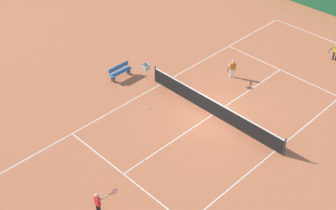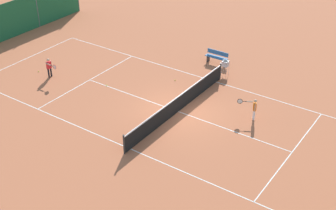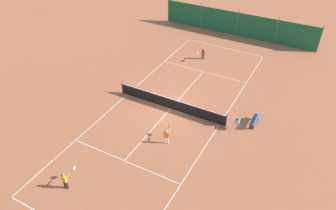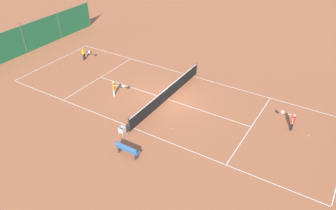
{
  "view_description": "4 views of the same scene",
  "coord_description": "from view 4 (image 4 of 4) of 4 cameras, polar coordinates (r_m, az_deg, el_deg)",
  "views": [
    {
      "loc": [
        12.5,
        -15.83,
        15.87
      ],
      "look_at": [
        -1.31,
        -2.15,
        1.1
      ],
      "focal_mm": 50.0,
      "sensor_mm": 36.0,
      "label": 1
    },
    {
      "loc": [
        17.84,
        11.62,
        13.14
      ],
      "look_at": [
        0.78,
        -0.13,
        0.75
      ],
      "focal_mm": 50.0,
      "sensor_mm": 36.0,
      "label": 2
    },
    {
      "loc": [
        -9.59,
        18.14,
        15.55
      ],
      "look_at": [
        -0.05,
        0.53,
        0.7
      ],
      "focal_mm": 35.0,
      "sensor_mm": 36.0,
      "label": 3
    },
    {
      "loc": [
        -17.19,
        -10.65,
        12.86
      ],
      "look_at": [
        -1.61,
        -1.06,
        0.76
      ],
      "focal_mm": 35.0,
      "sensor_mm": 36.0,
      "label": 4
    }
  ],
  "objects": [
    {
      "name": "tennis_ball_by_net_left",
      "position": [
        22.14,
        11.07,
        -2.65
      ],
      "size": [
        0.07,
        0.07,
        0.07
      ],
      "primitive_type": "sphere",
      "color": "#CCE033",
      "rests_on": "ground"
    },
    {
      "name": "ball_hopper",
      "position": [
        20.05,
        -7.98,
        -4.41
      ],
      "size": [
        0.36,
        0.36,
        0.89
      ],
      "color": "#B7B7BC",
      "rests_on": "ground"
    },
    {
      "name": "courtside_bench",
      "position": [
        18.98,
        -7.11,
        -7.68
      ],
      "size": [
        0.36,
        1.5,
        0.84
      ],
      "color": "#336699",
      "rests_on": "ground"
    },
    {
      "name": "tennis_ball_alley_right",
      "position": [
        31.39,
        -10.92,
        8.74
      ],
      "size": [
        0.07,
        0.07,
        0.07
      ],
      "primitive_type": "sphere",
      "color": "#CCE033",
      "rests_on": "ground"
    },
    {
      "name": "court_line_markings",
      "position": [
        23.96,
        -0.14,
        1.03
      ],
      "size": [
        8.25,
        23.85,
        0.01
      ],
      "color": "white",
      "rests_on": "ground"
    },
    {
      "name": "windscreen_fence_far",
      "position": [
        33.36,
        -23.83,
        10.36
      ],
      "size": [
        17.28,
        0.08,
        2.9
      ],
      "color": "#1E6038",
      "rests_on": "ground"
    },
    {
      "name": "player_near_baseline",
      "position": [
        22.02,
        20.86,
        -2.54
      ],
      "size": [
        0.46,
        1.0,
        1.22
      ],
      "color": "black",
      "rests_on": "ground"
    },
    {
      "name": "tennis_ball_near_corner",
      "position": [
        22.28,
        23.29,
        -4.88
      ],
      "size": [
        0.07,
        0.07,
        0.07
      ],
      "primitive_type": "sphere",
      "color": "#CCE033",
      "rests_on": "ground"
    },
    {
      "name": "tennis_net",
      "position": [
        23.7,
        -0.14,
        2.04
      ],
      "size": [
        9.18,
        0.08,
        1.06
      ],
      "color": "#2D2D2D",
      "rests_on": "ground"
    },
    {
      "name": "player_near_service",
      "position": [
        30.41,
        -14.44,
        8.86
      ],
      "size": [
        0.41,
        1.04,
        1.22
      ],
      "color": "black",
      "rests_on": "ground"
    },
    {
      "name": "tennis_ball_alley_left",
      "position": [
        30.32,
        -17.84,
        6.78
      ],
      "size": [
        0.07,
        0.07,
        0.07
      ],
      "primitive_type": "sphere",
      "color": "#CCE033",
      "rests_on": "ground"
    },
    {
      "name": "tennis_ball_far_corner",
      "position": [
        21.05,
        0.68,
        -4.07
      ],
      "size": [
        0.07,
        0.07,
        0.07
      ],
      "primitive_type": "sphere",
      "color": "#CCE033",
      "rests_on": "ground"
    },
    {
      "name": "player_far_service",
      "position": [
        24.37,
        -9.34,
        3.03
      ],
      "size": [
        0.48,
        1.01,
        1.17
      ],
      "color": "white",
      "rests_on": "ground"
    },
    {
      "name": "ground_plane",
      "position": [
        23.97,
        -0.14,
        1.02
      ],
      "size": [
        600.0,
        600.0,
        0.0
      ],
      "primitive_type": "plane",
      "color": "#B7603D"
    }
  ]
}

